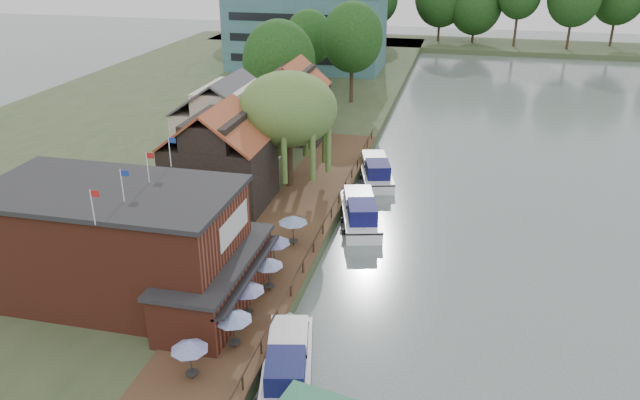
% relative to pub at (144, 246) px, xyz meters
% --- Properties ---
extents(ground, '(260.00, 260.00, 0.00)m').
position_rel_pub_xyz_m(ground, '(14.00, 1.00, -4.65)').
color(ground, '#53605F').
rests_on(ground, ground).
extents(land_bank, '(50.00, 140.00, 1.00)m').
position_rel_pub_xyz_m(land_bank, '(-16.00, 36.00, -4.15)').
color(land_bank, '#384728').
rests_on(land_bank, ground).
extents(quay_deck, '(6.00, 50.00, 0.10)m').
position_rel_pub_xyz_m(quay_deck, '(6.00, 11.00, -3.60)').
color(quay_deck, '#47301E').
rests_on(quay_deck, land_bank).
extents(quay_rail, '(0.20, 49.00, 1.00)m').
position_rel_pub_xyz_m(quay_rail, '(8.70, 11.50, -3.15)').
color(quay_rail, black).
rests_on(quay_rail, land_bank).
extents(pub, '(20.00, 11.00, 7.30)m').
position_rel_pub_xyz_m(pub, '(0.00, 0.00, 0.00)').
color(pub, maroon).
rests_on(pub, land_bank).
extents(hotel_block, '(25.40, 12.40, 12.30)m').
position_rel_pub_xyz_m(hotel_block, '(-8.00, 71.00, 2.50)').
color(hotel_block, '#38666B').
rests_on(hotel_block, land_bank).
extents(cottage_a, '(8.60, 7.60, 8.50)m').
position_rel_pub_xyz_m(cottage_a, '(-1.00, 15.00, 0.60)').
color(cottage_a, black).
rests_on(cottage_a, land_bank).
extents(cottage_b, '(9.60, 8.60, 8.50)m').
position_rel_pub_xyz_m(cottage_b, '(-4.00, 25.00, 0.60)').
color(cottage_b, beige).
rests_on(cottage_b, land_bank).
extents(cottage_c, '(7.60, 7.60, 8.50)m').
position_rel_pub_xyz_m(cottage_c, '(0.00, 34.00, 0.60)').
color(cottage_c, black).
rests_on(cottage_c, land_bank).
extents(willow, '(8.60, 8.60, 10.43)m').
position_rel_pub_xyz_m(willow, '(3.50, 20.00, 1.56)').
color(willow, '#476B2D').
rests_on(willow, land_bank).
extents(umbrella_0, '(1.96, 1.96, 2.38)m').
position_rel_pub_xyz_m(umbrella_0, '(5.88, -6.80, -2.36)').
color(umbrella_0, navy).
rests_on(umbrella_0, quay_deck).
extents(umbrella_1, '(2.14, 2.14, 2.38)m').
position_rel_pub_xyz_m(umbrella_1, '(7.10, -3.83, -2.36)').
color(umbrella_1, '#1C499C').
rests_on(umbrella_1, quay_deck).
extents(umbrella_2, '(2.14, 2.14, 2.38)m').
position_rel_pub_xyz_m(umbrella_2, '(6.83, -0.83, -2.36)').
color(umbrella_2, navy).
rests_on(umbrella_2, quay_deck).
extents(umbrella_3, '(1.96, 1.96, 2.38)m').
position_rel_pub_xyz_m(umbrella_3, '(7.15, 2.29, -2.36)').
color(umbrella_3, navy).
rests_on(umbrella_3, quay_deck).
extents(umbrella_4, '(2.30, 2.30, 2.38)m').
position_rel_pub_xyz_m(umbrella_4, '(6.57, 5.33, -2.36)').
color(umbrella_4, navy).
rests_on(umbrella_4, quay_deck).
extents(umbrella_5, '(2.17, 2.17, 2.38)m').
position_rel_pub_xyz_m(umbrella_5, '(6.99, 8.73, -2.36)').
color(umbrella_5, navy).
rests_on(umbrella_5, quay_deck).
extents(cruiser_0, '(5.00, 9.73, 2.23)m').
position_rel_pub_xyz_m(cruiser_0, '(10.19, -4.02, -3.54)').
color(cruiser_0, silver).
rests_on(cruiser_0, ground).
extents(cruiser_1, '(5.67, 10.50, 2.43)m').
position_rel_pub_xyz_m(cruiser_1, '(10.70, 16.05, -3.44)').
color(cruiser_1, white).
rests_on(cruiser_1, ground).
extents(cruiser_2, '(5.47, 10.15, 2.34)m').
position_rel_pub_xyz_m(cruiser_2, '(10.49, 25.99, -3.48)').
color(cruiser_2, silver).
rests_on(cruiser_2, ground).
extents(bank_tree_0, '(8.96, 8.96, 11.65)m').
position_rel_pub_xyz_m(bank_tree_0, '(-4.22, 43.00, 2.18)').
color(bank_tree_0, '#143811').
rests_on(bank_tree_0, land_bank).
extents(bank_tree_1, '(7.93, 7.93, 13.14)m').
position_rel_pub_xyz_m(bank_tree_1, '(3.43, 50.70, 2.92)').
color(bank_tree_1, '#143811').
rests_on(bank_tree_1, land_bank).
extents(bank_tree_2, '(6.99, 6.99, 11.08)m').
position_rel_pub_xyz_m(bank_tree_2, '(-4.36, 58.48, 1.89)').
color(bank_tree_2, '#143811').
rests_on(bank_tree_2, land_bank).
extents(bank_tree_3, '(8.93, 8.93, 12.13)m').
position_rel_pub_xyz_m(bank_tree_3, '(-1.49, 80.03, 2.41)').
color(bank_tree_3, '#143811').
rests_on(bank_tree_3, land_bank).
extents(bank_tree_4, '(6.48, 6.48, 12.37)m').
position_rel_pub_xyz_m(bank_tree_4, '(-0.29, 85.60, 2.53)').
color(bank_tree_4, '#143811').
rests_on(bank_tree_4, land_bank).
extents(bank_tree_5, '(8.76, 8.76, 12.27)m').
position_rel_pub_xyz_m(bank_tree_5, '(-3.10, 96.44, 2.49)').
color(bank_tree_5, '#143811').
rests_on(bank_tree_5, land_bank).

